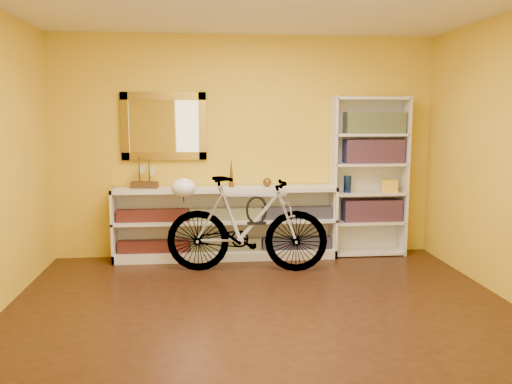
{
  "coord_description": "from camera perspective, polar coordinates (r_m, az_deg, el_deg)",
  "views": [
    {
      "loc": [
        -0.48,
        -4.31,
        1.68
      ],
      "look_at": [
        0.0,
        0.7,
        0.95
      ],
      "focal_mm": 37.39,
      "sensor_mm": 36.0,
      "label": 1
    }
  ],
  "objects": [
    {
      "name": "floor",
      "position": [
        4.66,
        0.85,
        -12.97
      ],
      "size": [
        4.5,
        4.0,
        0.01
      ],
      "primitive_type": "cube",
      "color": "black",
      "rests_on": "ground"
    },
    {
      "name": "back_wall",
      "position": [
        6.35,
        -1.13,
        4.81
      ],
      "size": [
        4.5,
        0.01,
        2.6
      ],
      "primitive_type": "cube",
      "color": "gold",
      "rests_on": "ground"
    },
    {
      "name": "gilt_mirror",
      "position": [
        6.3,
        -9.83,
        6.94
      ],
      "size": [
        0.98,
        0.06,
        0.78
      ],
      "primitive_type": "cube",
      "color": "brown",
      "rests_on": "back_wall"
    },
    {
      "name": "wall_socket",
      "position": [
        6.61,
        6.73,
        -4.31
      ],
      "size": [
        0.09,
        0.02,
        0.09
      ],
      "primitive_type": "cube",
      "color": "silver",
      "rests_on": "back_wall"
    },
    {
      "name": "console_unit",
      "position": [
        6.26,
        -3.24,
        -3.33
      ],
      "size": [
        2.6,
        0.35,
        0.85
      ],
      "primitive_type": null,
      "color": "silver",
      "rests_on": "floor"
    },
    {
      "name": "cd_row_lower",
      "position": [
        6.3,
        -3.22,
        -5.64
      ],
      "size": [
        2.5,
        0.13,
        0.14
      ],
      "primitive_type": "cube",
      "color": "black",
      "rests_on": "console_unit"
    },
    {
      "name": "cd_row_upper",
      "position": [
        6.22,
        -3.24,
        -2.37
      ],
      "size": [
        2.5,
        0.13,
        0.14
      ],
      "primitive_type": "cube",
      "color": "navy",
      "rests_on": "console_unit"
    },
    {
      "name": "model_ship",
      "position": [
        6.2,
        -11.86,
        2.06
      ],
      "size": [
        0.32,
        0.16,
        0.36
      ],
      "primitive_type": null,
      "rotation": [
        0.0,
        0.0,
        -0.16
      ],
      "color": "#39230F",
      "rests_on": "console_unit"
    },
    {
      "name": "toy_car",
      "position": [
        6.19,
        -7.58,
        0.47
      ],
      "size": [
        0.0,
        0.0,
        0.0
      ],
      "primitive_type": "imported",
      "rotation": [
        0.0,
        0.0,
        1.77
      ],
      "color": "black",
      "rests_on": "console_unit"
    },
    {
      "name": "bronze_ornament",
      "position": [
        6.17,
        -2.67,
        2.15
      ],
      "size": [
        0.06,
        0.06,
        0.35
      ],
      "primitive_type": "cone",
      "color": "brown",
      "rests_on": "console_unit"
    },
    {
      "name": "decorative_orb",
      "position": [
        6.22,
        1.2,
        1.05
      ],
      "size": [
        0.1,
        0.1,
        0.1
      ],
      "primitive_type": "sphere",
      "color": "brown",
      "rests_on": "console_unit"
    },
    {
      "name": "bookcase",
      "position": [
        6.5,
        11.95,
        1.62
      ],
      "size": [
        0.9,
        0.3,
        1.9
      ],
      "primitive_type": null,
      "color": "silver",
      "rests_on": "floor"
    },
    {
      "name": "book_row_a",
      "position": [
        6.57,
        12.27,
        -1.89
      ],
      "size": [
        0.7,
        0.22,
        0.26
      ],
      "primitive_type": "cube",
      "color": "maroon",
      "rests_on": "bookcase"
    },
    {
      "name": "book_row_b",
      "position": [
        6.48,
        12.46,
        4.3
      ],
      "size": [
        0.7,
        0.22,
        0.28
      ],
      "primitive_type": "cube",
      "color": "maroon",
      "rests_on": "bookcase"
    },
    {
      "name": "book_row_c",
      "position": [
        6.47,
        12.55,
        7.26
      ],
      "size": [
        0.7,
        0.22,
        0.25
      ],
      "primitive_type": "cube",
      "color": "#1B4D5F",
      "rests_on": "bookcase"
    },
    {
      "name": "travel_mug",
      "position": [
        6.41,
        9.75,
        0.84
      ],
      "size": [
        0.09,
        0.09,
        0.2
      ],
      "primitive_type": "cylinder",
      "color": "navy",
      "rests_on": "bookcase"
    },
    {
      "name": "red_tin",
      "position": [
        6.43,
        10.32,
        7.09
      ],
      "size": [
        0.18,
        0.18,
        0.2
      ],
      "primitive_type": "cube",
      "rotation": [
        0.0,
        0.0,
        -0.21
      ],
      "color": "maroon",
      "rests_on": "bookcase"
    },
    {
      "name": "yellow_bag",
      "position": [
        6.55,
        14.12,
        0.62
      ],
      "size": [
        0.22,
        0.18,
        0.15
      ],
      "primitive_type": "cube",
      "rotation": [
        0.0,
        0.0,
        -0.32
      ],
      "color": "yellow",
      "rests_on": "bookcase"
    },
    {
      "name": "bicycle",
      "position": [
        5.72,
        -0.98,
        -3.47
      ],
      "size": [
        0.66,
        1.81,
        1.04
      ],
      "primitive_type": "imported",
      "rotation": [
        0.0,
        0.0,
        1.45
      ],
      "color": "silver",
      "rests_on": "floor"
    },
    {
      "name": "helmet",
      "position": [
        5.72,
        -7.77,
        0.46
      ],
      "size": [
        0.26,
        0.25,
        0.2
      ],
      "primitive_type": "ellipsoid",
      "color": "white",
      "rests_on": "bicycle"
    },
    {
      "name": "u_lock",
      "position": [
        5.68,
        0.06,
        -1.94
      ],
      "size": [
        0.23,
        0.02,
        0.23
      ],
      "primitive_type": "torus",
      "rotation": [
        1.57,
        0.0,
        0.0
      ],
      "color": "black",
      "rests_on": "bicycle"
    }
  ]
}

